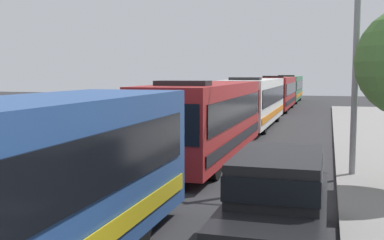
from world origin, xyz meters
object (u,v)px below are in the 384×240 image
bus_fourth_in_line (277,92)px  streetlamp_mid (357,24)px  bus_rear (289,88)px  bus_middle (255,100)px  bus_second_in_line (207,118)px  white_suv (278,198)px

bus_fourth_in_line → streetlamp_mid: size_ratio=1.50×
bus_rear → streetlamp_mid: size_ratio=1.55×
bus_rear → streetlamp_mid: bearing=-82.5°
bus_middle → streetlamp_mid: bearing=-69.2°
bus_fourth_in_line → bus_middle: bearing=-90.0°
bus_middle → bus_fourth_in_line: size_ratio=1.04×
bus_middle → streetlamp_mid: size_ratio=1.56×
bus_middle → streetlamp_mid: 15.58m
bus_second_in_line → bus_middle: same height
white_suv → bus_middle: bearing=99.8°
bus_middle → bus_rear: size_ratio=1.00×
white_suv → bus_second_in_line: bearing=112.6°
bus_rear → bus_second_in_line: bearing=-90.0°
bus_fourth_in_line → white_suv: 35.55m
bus_fourth_in_line → bus_rear: 12.88m
bus_rear → streetlamp_mid: streetlamp_mid is taller
bus_fourth_in_line → bus_rear: size_ratio=0.96×
bus_rear → white_suv: 48.38m
bus_second_in_line → bus_fourth_in_line: 26.45m
bus_second_in_line → bus_rear: size_ratio=0.87×
bus_second_in_line → bus_rear: same height
bus_middle → white_suv: (3.70, -21.35, -0.66)m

